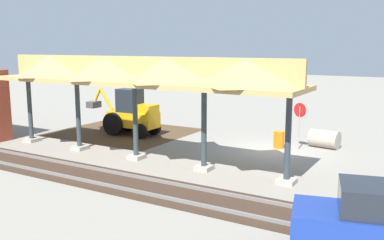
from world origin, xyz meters
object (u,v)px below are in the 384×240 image
object	(u,v)px
stop_sign	(300,116)
backhoe	(131,114)
traffic_barrel	(279,140)
concrete_pipe	(324,139)
distant_parked_car	(381,224)

from	to	relation	value
stop_sign	backhoe	xyz separation A→B (m)	(9.97, 1.42, -0.52)
stop_sign	traffic_barrel	world-z (taller)	stop_sign
stop_sign	concrete_pipe	size ratio (longest dim) A/B	1.52
stop_sign	backhoe	bearing A→B (deg)	8.12
stop_sign	concrete_pipe	distance (m)	2.02
stop_sign	distant_parked_car	bearing A→B (deg)	116.18
concrete_pipe	distant_parked_car	distance (m)	12.45
concrete_pipe	backhoe	bearing A→B (deg)	12.90
stop_sign	backhoe	world-z (taller)	backhoe
backhoe	concrete_pipe	distance (m)	11.35
backhoe	concrete_pipe	xyz separation A→B (m)	(-11.04, -2.53, -0.80)
stop_sign	concrete_pipe	xyz separation A→B (m)	(-1.06, -1.11, -1.31)
distant_parked_car	traffic_barrel	distance (m)	12.14
backhoe	concrete_pipe	bearing A→B (deg)	-167.10
concrete_pipe	distant_parked_car	bearing A→B (deg)	109.54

